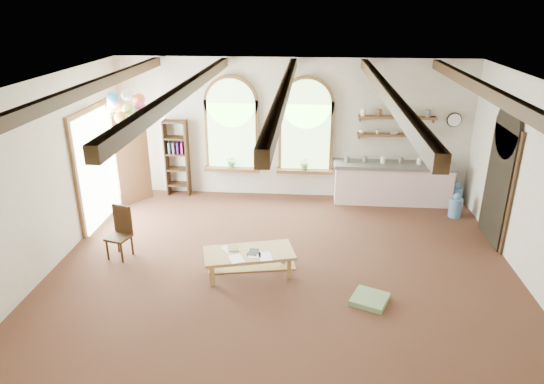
# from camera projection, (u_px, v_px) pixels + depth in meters

# --- Properties ---
(floor) EXTENTS (8.00, 8.00, 0.00)m
(floor) POSITION_uv_depth(u_px,v_px,m) (283.00, 269.00, 8.42)
(floor) COLOR #4F2F20
(floor) RESTS_ON ground
(ceiling_beams) EXTENTS (6.20, 6.80, 0.18)m
(ceiling_beams) POSITION_uv_depth(u_px,v_px,m) (285.00, 90.00, 7.27)
(ceiling_beams) COLOR #372411
(ceiling_beams) RESTS_ON ceiling
(window_left) EXTENTS (1.30, 0.28, 2.20)m
(window_left) POSITION_uv_depth(u_px,v_px,m) (232.00, 128.00, 11.09)
(window_left) COLOR brown
(window_left) RESTS_ON floor
(window_right) EXTENTS (1.30, 0.28, 2.20)m
(window_right) POSITION_uv_depth(u_px,v_px,m) (306.00, 129.00, 10.96)
(window_right) COLOR brown
(window_right) RESTS_ON floor
(left_doorway) EXTENTS (0.10, 1.90, 2.50)m
(left_doorway) POSITION_uv_depth(u_px,v_px,m) (97.00, 167.00, 9.96)
(left_doorway) COLOR brown
(left_doorway) RESTS_ON floor
(right_doorway) EXTENTS (0.10, 1.30, 2.40)m
(right_doorway) POSITION_uv_depth(u_px,v_px,m) (498.00, 186.00, 9.10)
(right_doorway) COLOR black
(right_doorway) RESTS_ON floor
(kitchen_counter) EXTENTS (2.68, 0.62, 0.94)m
(kitchen_counter) POSITION_uv_depth(u_px,v_px,m) (392.00, 183.00, 11.03)
(kitchen_counter) COLOR silver
(kitchen_counter) RESTS_ON floor
(wall_shelf_lower) EXTENTS (1.70, 0.24, 0.04)m
(wall_shelf_lower) POSITION_uv_depth(u_px,v_px,m) (396.00, 135.00, 10.80)
(wall_shelf_lower) COLOR brown
(wall_shelf_lower) RESTS_ON wall_back
(wall_shelf_upper) EXTENTS (1.70, 0.24, 0.04)m
(wall_shelf_upper) POSITION_uv_depth(u_px,v_px,m) (397.00, 117.00, 10.65)
(wall_shelf_upper) COLOR brown
(wall_shelf_upper) RESTS_ON wall_back
(wall_clock) EXTENTS (0.32, 0.04, 0.32)m
(wall_clock) POSITION_uv_depth(u_px,v_px,m) (454.00, 120.00, 10.64)
(wall_clock) COLOR black
(wall_clock) RESTS_ON wall_back
(bookshelf) EXTENTS (0.53, 0.32, 1.80)m
(bookshelf) POSITION_uv_depth(u_px,v_px,m) (177.00, 158.00, 11.36)
(bookshelf) COLOR #372411
(bookshelf) RESTS_ON floor
(coffee_table) EXTENTS (1.62, 1.05, 0.43)m
(coffee_table) POSITION_uv_depth(u_px,v_px,m) (249.00, 254.00, 8.14)
(coffee_table) COLOR tan
(coffee_table) RESTS_ON floor
(side_chair) EXTENTS (0.47, 0.47, 0.96)m
(side_chair) POSITION_uv_depth(u_px,v_px,m) (120.00, 243.00, 8.74)
(side_chair) COLOR #372411
(side_chair) RESTS_ON floor
(floor_mat) EXTENTS (1.66, 1.20, 0.02)m
(floor_mat) POSITION_uv_depth(u_px,v_px,m) (251.00, 258.00, 8.76)
(floor_mat) COLOR tan
(floor_mat) RESTS_ON floor
(floor_cushion) EXTENTS (0.68, 0.68, 0.09)m
(floor_cushion) POSITION_uv_depth(u_px,v_px,m) (370.00, 299.00, 7.51)
(floor_cushion) COLOR gray
(floor_cushion) RESTS_ON floor
(water_jug_a) EXTENTS (0.28, 0.28, 0.54)m
(water_jug_a) POSITION_uv_depth(u_px,v_px,m) (456.00, 195.00, 11.01)
(water_jug_a) COLOR #5381B3
(water_jug_a) RESTS_ON floor
(water_jug_b) EXTENTS (0.28, 0.28, 0.53)m
(water_jug_b) POSITION_uv_depth(u_px,v_px,m) (455.00, 207.00, 10.38)
(water_jug_b) COLOR #5381B3
(water_jug_b) RESTS_ON floor
(balloon_cluster) EXTENTS (0.85, 0.90, 1.16)m
(balloon_cluster) POSITION_uv_depth(u_px,v_px,m) (125.00, 106.00, 9.94)
(balloon_cluster) COLOR white
(balloon_cluster) RESTS_ON floor
(table_book) EXTENTS (0.24, 0.30, 0.02)m
(table_book) POSITION_uv_depth(u_px,v_px,m) (228.00, 248.00, 8.21)
(table_book) COLOR olive
(table_book) RESTS_ON coffee_table
(tablet) EXTENTS (0.20, 0.26, 0.01)m
(tablet) POSITION_uv_depth(u_px,v_px,m) (253.00, 252.00, 8.11)
(tablet) COLOR black
(tablet) RESTS_ON coffee_table
(potted_plant_left) EXTENTS (0.27, 0.23, 0.30)m
(potted_plant_left) POSITION_uv_depth(u_px,v_px,m) (232.00, 161.00, 11.28)
(potted_plant_left) COLOR #598C4C
(potted_plant_left) RESTS_ON window_left
(potted_plant_right) EXTENTS (0.27, 0.23, 0.30)m
(potted_plant_right) POSITION_uv_depth(u_px,v_px,m) (305.00, 163.00, 11.15)
(potted_plant_right) COLOR #598C4C
(potted_plant_right) RESTS_ON window_right
(shelf_cup_a) EXTENTS (0.12, 0.10, 0.10)m
(shelf_cup_a) POSITION_uv_depth(u_px,v_px,m) (362.00, 131.00, 10.83)
(shelf_cup_a) COLOR white
(shelf_cup_a) RESTS_ON wall_shelf_lower
(shelf_cup_b) EXTENTS (0.10, 0.10, 0.09)m
(shelf_cup_b) POSITION_uv_depth(u_px,v_px,m) (378.00, 132.00, 10.80)
(shelf_cup_b) COLOR beige
(shelf_cup_b) RESTS_ON wall_shelf_lower
(shelf_bowl_a) EXTENTS (0.22, 0.22, 0.05)m
(shelf_bowl_a) POSITION_uv_depth(u_px,v_px,m) (393.00, 133.00, 10.78)
(shelf_bowl_a) COLOR beige
(shelf_bowl_a) RESTS_ON wall_shelf_lower
(shelf_bowl_b) EXTENTS (0.20, 0.20, 0.06)m
(shelf_bowl_b) POSITION_uv_depth(u_px,v_px,m) (409.00, 133.00, 10.75)
(shelf_bowl_b) COLOR #8C664C
(shelf_bowl_b) RESTS_ON wall_shelf_lower
(shelf_vase) EXTENTS (0.18, 0.18, 0.19)m
(shelf_vase) POSITION_uv_depth(u_px,v_px,m) (426.00, 131.00, 10.70)
(shelf_vase) COLOR slate
(shelf_vase) RESTS_ON wall_shelf_lower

